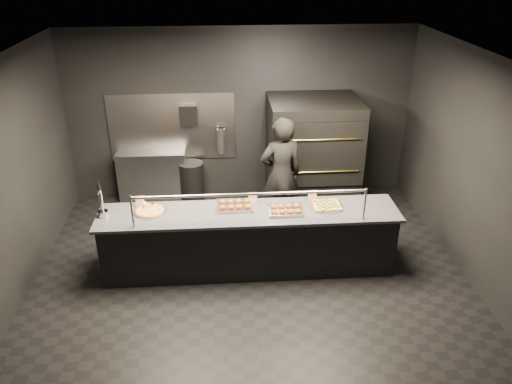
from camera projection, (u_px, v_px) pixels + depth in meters
room at (247, 172)px, 6.56m from camera, size 6.04×6.00×3.00m
service_counter at (249, 240)px, 6.98m from camera, size 4.10×0.78×1.37m
pizza_oven at (312, 154)px, 8.53m from camera, size 1.50×1.23×1.91m
prep_shelf at (153, 176)px, 8.95m from camera, size 1.20×0.35×0.90m
towel_dispenser at (188, 115)px, 8.57m from camera, size 0.30×0.20×0.35m
fire_extinguisher at (221, 140)px, 8.83m from camera, size 0.14×0.14×0.51m
beer_tap at (102, 206)px, 6.60m from camera, size 0.14×0.20×0.54m
round_pizza at (150, 211)px, 6.77m from camera, size 0.45×0.45×0.03m
slider_tray_a at (235, 205)px, 6.89m from camera, size 0.54×0.43×0.08m
slider_tray_b at (286, 210)px, 6.77m from camera, size 0.47×0.35×0.07m
square_pizza at (326, 205)px, 6.90m from camera, size 0.47×0.47×0.05m
condiment_jar at (147, 206)px, 6.82m from camera, size 0.16×0.06×0.10m
tent_cards at (236, 198)px, 6.98m from camera, size 2.53×0.04×0.15m
trash_bin at (192, 181)px, 8.95m from camera, size 0.43×0.43×0.72m
worker at (281, 175)px, 7.83m from camera, size 0.76×0.58×1.87m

